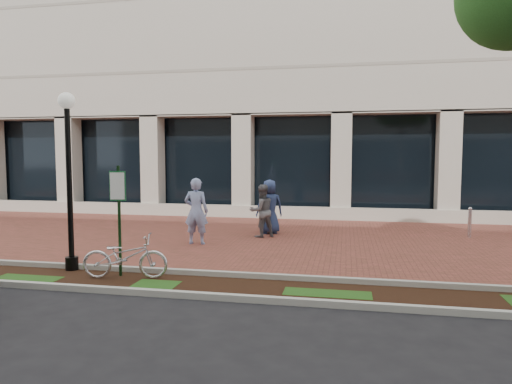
% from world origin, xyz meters
% --- Properties ---
extents(ground, '(120.00, 120.00, 0.00)m').
position_xyz_m(ground, '(0.00, 0.00, 0.00)').
color(ground, black).
rests_on(ground, ground).
extents(brick_plaza, '(40.00, 9.00, 0.01)m').
position_xyz_m(brick_plaza, '(0.00, 0.00, 0.01)').
color(brick_plaza, brown).
rests_on(brick_plaza, ground).
extents(planting_strip, '(40.00, 1.50, 0.01)m').
position_xyz_m(planting_strip, '(0.00, -5.25, 0.01)').
color(planting_strip, black).
rests_on(planting_strip, ground).
extents(curb_plaza_side, '(40.00, 0.12, 0.12)m').
position_xyz_m(curb_plaza_side, '(0.00, -4.50, 0.06)').
color(curb_plaza_side, '#ADAEA4').
rests_on(curb_plaza_side, ground).
extents(curb_street_side, '(40.00, 0.12, 0.12)m').
position_xyz_m(curb_street_side, '(0.00, -6.00, 0.06)').
color(curb_street_side, '#ADAEA4').
rests_on(curb_street_side, ground).
extents(near_office_building, '(40.00, 12.12, 16.00)m').
position_xyz_m(near_office_building, '(0.00, 10.47, 10.05)').
color(near_office_building, '#BEB3A2').
rests_on(near_office_building, ground).
extents(parking_sign, '(0.34, 0.07, 2.33)m').
position_xyz_m(parking_sign, '(-2.44, -4.87, 1.49)').
color(parking_sign, '#133615').
rests_on(parking_sign, ground).
extents(lamppost, '(0.36, 0.36, 3.90)m').
position_xyz_m(lamppost, '(-3.75, -4.60, 2.21)').
color(lamppost, black).
rests_on(lamppost, ground).
extents(locked_bicycle, '(1.84, 0.93, 0.92)m').
position_xyz_m(locked_bicycle, '(-2.25, -5.01, 0.46)').
color(locked_bicycle, silver).
rests_on(locked_bicycle, ground).
extents(pedestrian_left, '(0.71, 0.48, 1.91)m').
position_xyz_m(pedestrian_left, '(-1.99, -1.23, 0.95)').
color(pedestrian_left, '#899CCD').
rests_on(pedestrian_left, ground).
extents(pedestrian_mid, '(1.01, 0.97, 1.64)m').
position_xyz_m(pedestrian_mid, '(-0.36, 0.25, 0.82)').
color(pedestrian_mid, '#5A5B5F').
rests_on(pedestrian_mid, ground).
extents(pedestrian_right, '(1.00, 0.82, 1.77)m').
position_xyz_m(pedestrian_right, '(-0.22, 0.91, 0.88)').
color(pedestrian_right, '#1F2B4E').
rests_on(pedestrian_right, ground).
extents(bollard, '(0.12, 0.12, 0.96)m').
position_xyz_m(bollard, '(5.97, 1.41, 0.49)').
color(bollard, silver).
rests_on(bollard, ground).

